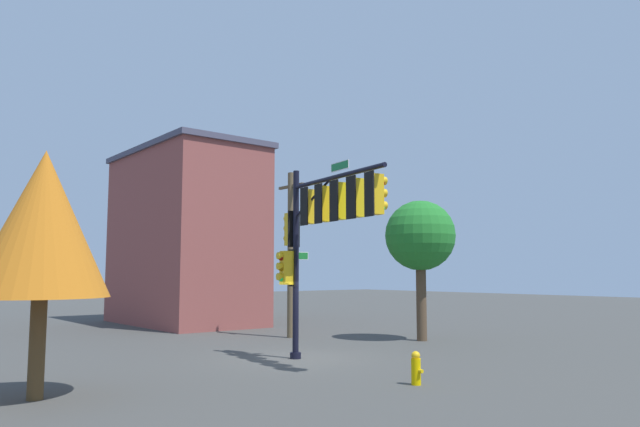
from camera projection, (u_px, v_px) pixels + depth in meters
ground_plane at (295, 359)px, 19.31m from camera, size 120.00×120.00×0.00m
signal_pole_assembly at (320, 222)px, 18.40m from camera, size 5.52×1.31×6.20m
utility_pole at (291, 251)px, 25.95m from camera, size 1.80×0.30×7.21m
fire_hydrant at (416, 368)px, 14.79m from camera, size 0.33×0.24×0.83m
tree_near at (43, 224)px, 13.40m from camera, size 3.01×3.01×5.57m
tree_mid at (420, 237)px, 24.86m from camera, size 2.94×2.94×5.82m
brick_building at (185, 236)px, 33.06m from camera, size 10.20×5.55×9.65m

